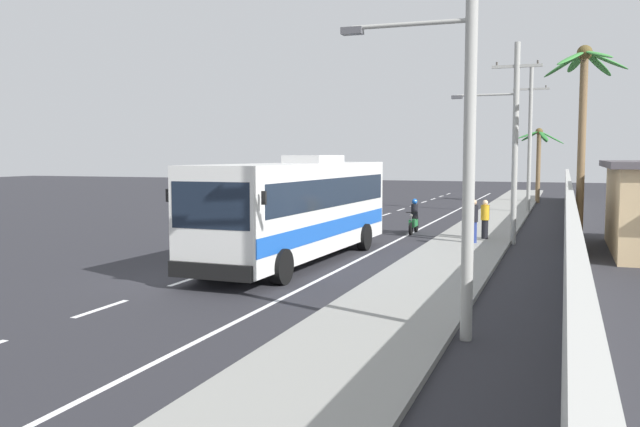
% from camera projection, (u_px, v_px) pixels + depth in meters
% --- Properties ---
extents(ground_plane, '(160.00, 160.00, 0.00)m').
position_uv_depth(ground_plane, '(190.00, 279.00, 20.18)').
color(ground_plane, '#28282D').
extents(sidewalk_kerb, '(3.20, 90.00, 0.14)m').
position_uv_depth(sidewalk_kerb, '(467.00, 245.00, 27.24)').
color(sidewalk_kerb, gray).
rests_on(sidewalk_kerb, ground).
extents(lane_markings, '(3.80, 71.00, 0.01)m').
position_uv_depth(lane_markings, '(386.00, 231.00, 33.02)').
color(lane_markings, white).
rests_on(lane_markings, ground).
extents(boundary_wall, '(0.24, 60.00, 2.51)m').
position_uv_depth(boundary_wall, '(568.00, 211.00, 29.59)').
color(boundary_wall, '#B2B2AD').
rests_on(boundary_wall, ground).
extents(coach_bus_foreground, '(3.30, 11.88, 3.69)m').
position_uv_depth(coach_bus_foreground, '(298.00, 206.00, 23.46)').
color(coach_bus_foreground, silver).
rests_on(coach_bus_foreground, ground).
extents(motorcycle_beside_bus, '(0.56, 1.96, 1.64)m').
position_uv_depth(motorcycle_beside_bus, '(414.00, 219.00, 31.98)').
color(motorcycle_beside_bus, black).
rests_on(motorcycle_beside_bus, ground).
extents(pedestrian_near_kerb, '(0.36, 0.36, 1.76)m').
position_uv_depth(pedestrian_near_kerb, '(473.00, 220.00, 27.45)').
color(pedestrian_near_kerb, navy).
rests_on(pedestrian_near_kerb, sidewalk_kerb).
extents(pedestrian_midwalk, '(0.36, 0.36, 1.66)m').
position_uv_depth(pedestrian_midwalk, '(485.00, 218.00, 28.79)').
color(pedestrian_midwalk, black).
rests_on(pedestrian_midwalk, sidewalk_kerb).
extents(utility_pole_nearest, '(3.88, 0.24, 8.09)m').
position_uv_depth(utility_pole_nearest, '(464.00, 119.00, 13.21)').
color(utility_pole_nearest, '#9E9E99').
rests_on(utility_pole_nearest, ground).
extents(utility_pole_mid, '(3.63, 0.24, 8.27)m').
position_uv_depth(utility_pole_mid, '(513.00, 137.00, 27.82)').
color(utility_pole_mid, '#9E9E99').
rests_on(utility_pole_mid, ground).
extents(utility_pole_far, '(2.18, 0.24, 9.20)m').
position_uv_depth(utility_pole_far, '(530.00, 138.00, 42.35)').
color(utility_pole_far, '#9E9E99').
rests_on(utility_pole_far, ground).
extents(palm_nearest, '(3.58, 3.86, 5.78)m').
position_uv_depth(palm_nearest, '(539.00, 151.00, 52.24)').
color(palm_nearest, brown).
rests_on(palm_nearest, ground).
extents(palm_second, '(3.07, 3.06, 7.77)m').
position_uv_depth(palm_second, '(583.00, 106.00, 25.27)').
color(palm_second, brown).
rests_on(palm_second, ground).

